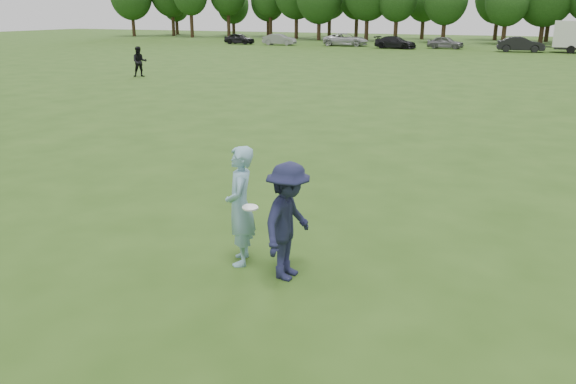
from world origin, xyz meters
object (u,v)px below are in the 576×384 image
(car_b, at_px, (279,40))
(car_d, at_px, (395,42))
(defender, at_px, (288,221))
(car_c, at_px, (346,40))
(car_e, at_px, (446,43))
(thrower, at_px, (240,206))
(car_a, at_px, (239,39))
(car_f, at_px, (521,44))
(player_far_a, at_px, (140,62))

(car_b, bearing_deg, car_d, -97.44)
(defender, xyz_separation_m, car_c, (-19.32, 60.71, -0.22))
(car_d, bearing_deg, car_e, -60.82)
(thrower, distance_m, car_c, 63.24)
(thrower, relative_size, car_d, 0.44)
(car_d, bearing_deg, car_a, 95.41)
(car_f, bearing_deg, car_d, 82.32)
(car_b, xyz_separation_m, car_e, (20.38, 1.50, 0.00))
(car_f, bearing_deg, defender, 171.86)
(car_e, bearing_deg, thrower, -168.60)
(defender, bearing_deg, car_c, 20.14)
(defender, height_order, player_far_a, player_far_a)
(car_d, relative_size, car_e, 1.18)
(player_far_a, xyz_separation_m, car_d, (8.56, 35.38, -0.29))
(car_e, bearing_deg, player_far_a, 165.23)
(thrower, distance_m, defender, 1.00)
(player_far_a, distance_m, car_c, 37.82)
(defender, height_order, car_b, defender)
(thrower, bearing_deg, car_f, 153.55)
(thrower, relative_size, car_e, 0.51)
(thrower, relative_size, car_a, 0.52)
(car_b, relative_size, car_c, 0.76)
(defender, xyz_separation_m, car_a, (-33.34, 58.94, -0.30))
(car_b, distance_m, car_f, 28.52)
(car_e, xyz_separation_m, car_f, (8.13, -2.26, 0.09))
(player_far_a, bearing_deg, car_e, 28.97)
(car_c, bearing_deg, defender, -168.82)
(car_a, xyz_separation_m, car_b, (5.78, 0.02, 0.00))
(car_a, height_order, car_f, car_f)
(thrower, relative_size, defender, 1.06)
(player_far_a, xyz_separation_m, car_f, (22.01, 35.26, -0.20))
(car_f, bearing_deg, player_far_a, 140.83)
(car_b, bearing_deg, car_a, 85.26)
(player_far_a, relative_size, car_c, 0.36)
(car_b, xyz_separation_m, car_f, (28.51, -0.76, 0.09))
(thrower, distance_m, car_d, 59.25)
(defender, bearing_deg, thrower, 81.72)
(defender, height_order, car_a, defender)
(thrower, relative_size, car_f, 0.44)
(defender, distance_m, car_a, 67.71)
(car_a, bearing_deg, car_c, -78.16)
(car_b, bearing_deg, car_c, -82.97)
(player_far_a, relative_size, car_d, 0.41)
(defender, height_order, car_e, defender)
(car_b, distance_m, car_c, 8.43)
(defender, bearing_deg, car_d, 14.58)
(car_a, distance_m, car_b, 5.78)
(car_b, xyz_separation_m, car_c, (8.25, 1.75, 0.07))
(car_a, height_order, car_e, car_e)
(car_d, distance_m, car_e, 5.73)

